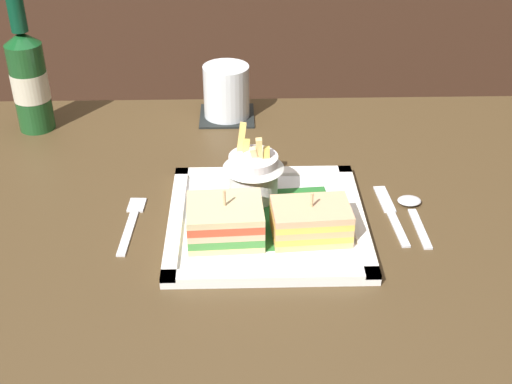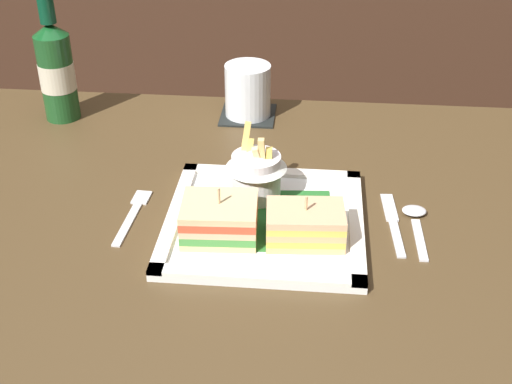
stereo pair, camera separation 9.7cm
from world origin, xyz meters
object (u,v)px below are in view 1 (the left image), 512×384
at_px(square_plate, 267,221).
at_px(beer_bottle, 29,77).
at_px(spoon, 412,208).
at_px(water_glass, 226,95).
at_px(knife, 390,212).
at_px(sandwich_half_right, 311,221).
at_px(sandwich_half_left, 225,221).
at_px(fork, 132,221).
at_px(dining_table, 246,276).
at_px(fries_cup, 253,169).

bearing_deg(square_plate, beer_bottle, 141.61).
relative_size(beer_bottle, spoon, 2.06).
distance_m(water_glass, knife, 0.41).
distance_m(sandwich_half_right, beer_bottle, 0.58).
xyz_separation_m(sandwich_half_left, fork, (-0.14, 0.05, -0.03)).
bearing_deg(spoon, square_plate, -171.65).
bearing_deg(spoon, dining_table, 175.99).
bearing_deg(sandwich_half_left, knife, 15.76).
height_order(sandwich_half_left, beer_bottle, beer_bottle).
bearing_deg(fork, fries_cup, 15.40).
height_order(sandwich_half_right, fork, sandwich_half_right).
distance_m(square_plate, sandwich_half_right, 0.08).
relative_size(square_plate, fries_cup, 2.49).
height_order(water_glass, spoon, water_glass).
xyz_separation_m(knife, spoon, (0.03, 0.01, 0.00)).
distance_m(sandwich_half_left, beer_bottle, 0.50).
xyz_separation_m(sandwich_half_left, sandwich_half_right, (0.12, -0.00, -0.00)).
xyz_separation_m(beer_bottle, fork, (0.21, -0.31, -0.10)).
relative_size(fries_cup, beer_bottle, 0.42).
relative_size(dining_table, knife, 7.10).
bearing_deg(spoon, fork, -177.14).
relative_size(sandwich_half_left, water_glass, 1.10).
height_order(dining_table, sandwich_half_right, sandwich_half_right).
relative_size(water_glass, fork, 0.67).
relative_size(dining_table, sandwich_half_right, 10.24).
distance_m(sandwich_half_right, fries_cup, 0.13).
bearing_deg(dining_table, sandwich_half_right, -46.13).
height_order(sandwich_half_left, sandwich_half_right, sandwich_half_left).
distance_m(sandwich_half_right, spoon, 0.18).
bearing_deg(sandwich_half_right, fork, 168.10).
relative_size(sandwich_half_left, fork, 0.74).
bearing_deg(fork, square_plate, -3.30).
bearing_deg(sandwich_half_left, sandwich_half_right, -0.00).
height_order(dining_table, square_plate, square_plate).
height_order(square_plate, fork, square_plate).
distance_m(dining_table, fork, 0.21).
bearing_deg(sandwich_half_left, spoon, 15.06).
bearing_deg(sandwich_half_left, beer_bottle, 133.67).
height_order(sandwich_half_right, knife, sandwich_half_right).
distance_m(sandwich_half_right, water_glass, 0.41).
bearing_deg(fries_cup, beer_bottle, 146.06).
relative_size(beer_bottle, water_glass, 2.75).
height_order(beer_bottle, spoon, beer_bottle).
height_order(sandwich_half_left, knife, sandwich_half_left).
distance_m(dining_table, water_glass, 0.35).
relative_size(sandwich_half_right, spoon, 0.85).
bearing_deg(sandwich_half_left, square_plate, 35.87).
xyz_separation_m(beer_bottle, water_glass, (0.34, 0.04, -0.05)).
relative_size(fork, spoon, 1.12).
relative_size(square_plate, sandwich_half_left, 2.63).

